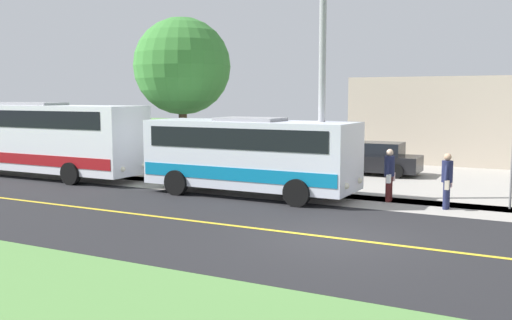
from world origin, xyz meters
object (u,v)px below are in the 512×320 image
object	(u,v)px
pedestrian_with_bags	(447,179)
tree_curbside	(182,67)
shuttle_bus_front	(250,153)
transit_bus_rear	(30,136)
parked_car_near	(371,159)
street_light_pole	(321,70)
pedestrian_waiting	(389,173)

from	to	relation	value
pedestrian_with_bags	tree_curbside	world-z (taller)	tree_curbside
shuttle_bus_front	tree_curbside	size ratio (longest dim) A/B	1.11
shuttle_bus_front	tree_curbside	xyz separation A→B (m)	(-2.88, -4.86, 3.24)
transit_bus_rear	pedestrian_with_bags	bearing A→B (deg)	92.18
parked_car_near	street_light_pole	bearing A→B (deg)	2.20
tree_curbside	pedestrian_waiting	bearing A→B (deg)	79.24
pedestrian_with_bags	pedestrian_waiting	size ratio (longest dim) A/B	0.99
shuttle_bus_front	parked_car_near	size ratio (longest dim) A/B	1.72
pedestrian_waiting	street_light_pole	size ratio (longest dim) A/B	0.22
parked_car_near	tree_curbside	size ratio (longest dim) A/B	0.65
shuttle_bus_front	transit_bus_rear	distance (m)	11.00
parked_car_near	shuttle_bus_front	bearing A→B (deg)	-16.70
pedestrian_with_bags	pedestrian_waiting	bearing A→B (deg)	-102.92
transit_bus_rear	street_light_pole	size ratio (longest dim) A/B	1.47
tree_curbside	street_light_pole	bearing A→B (deg)	71.05
pedestrian_with_bags	street_light_pole	size ratio (longest dim) A/B	0.22
transit_bus_rear	parked_car_near	size ratio (longest dim) A/B	2.62
pedestrian_with_bags	parked_car_near	bearing A→B (deg)	-146.99
pedestrian_waiting	tree_curbside	size ratio (longest dim) A/B	0.26
shuttle_bus_front	transit_bus_rear	size ratio (longest dim) A/B	0.66
transit_bus_rear	pedestrian_with_bags	size ratio (longest dim) A/B	6.66
parked_car_near	tree_curbside	distance (m)	9.33
transit_bus_rear	street_light_pole	xyz separation A→B (m)	(-0.40, 13.48, 2.61)
shuttle_bus_front	transit_bus_rear	bearing A→B (deg)	-89.75
shuttle_bus_front	tree_curbside	world-z (taller)	tree_curbside
pedestrian_with_bags	street_light_pole	bearing A→B (deg)	-86.30
pedestrian_waiting	street_light_pole	distance (m)	4.14
street_light_pole	tree_curbside	world-z (taller)	street_light_pole
transit_bus_rear	tree_curbside	xyz separation A→B (m)	(-2.93, 6.13, 2.99)
shuttle_bus_front	parked_car_near	bearing A→B (deg)	163.30
transit_bus_rear	tree_curbside	size ratio (longest dim) A/B	1.70
shuttle_bus_front	parked_car_near	distance (m)	7.76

